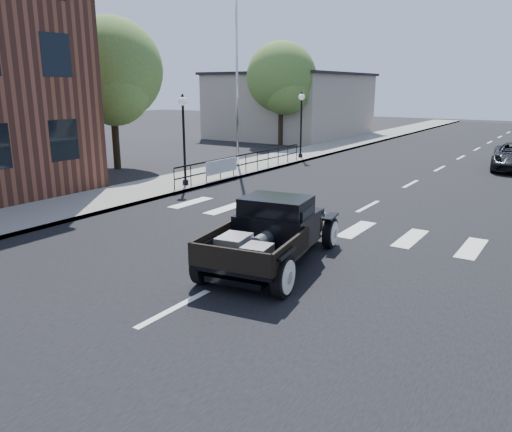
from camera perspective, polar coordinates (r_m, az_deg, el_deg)
The scene contains 13 objects.
ground at distance 11.98m, azimuth 0.47°, elevation -5.52°, with size 120.00×120.00×0.00m, color black.
road at distance 25.53m, azimuth 19.18°, elevation 4.51°, with size 14.00×80.00×0.02m, color black.
road_markings at distance 20.80m, azimuth 15.66°, elevation 2.61°, with size 12.00×60.00×0.06m, color silver, non-canonical shape.
sidewalk_left at distance 28.77m, azimuth 2.54°, elevation 6.49°, with size 3.00×80.00×0.15m, color gray.
low_building_left at distance 43.02m, azimuth 4.10°, elevation 12.39°, with size 10.00×12.00×5.00m, color #AAA08F.
railing at distance 23.88m, azimuth -1.17°, elevation 6.23°, with size 0.08×10.00×1.00m, color black, non-canonical shape.
banner at distance 22.26m, azimuth -3.93°, elevation 5.07°, with size 0.04×2.20×0.60m, color silver, non-canonical shape.
lamp_post_b at distance 20.76m, azimuth -8.23°, elevation 8.58°, with size 0.36×0.36×3.70m, color black, non-canonical shape.
lamp_post_c at distance 28.98m, azimuth 5.17°, elevation 10.34°, with size 0.36×0.36×3.70m, color black, non-canonical shape.
flagpole at distance 26.43m, azimuth -2.22°, elevation 18.98°, with size 0.12×0.12×12.00m, color silver.
big_tree_near at distance 26.63m, azimuth -16.07°, elevation 13.22°, with size 5.10×5.10×7.48m, color #4F7130, non-canonical shape.
big_tree_far at distance 36.55m, azimuth 2.89°, elevation 13.78°, with size 4.93×4.93×7.24m, color #4F7130, non-canonical shape.
hotrod_pickup at distance 11.67m, azimuth 1.91°, elevation -1.82°, with size 2.22×4.76×1.65m, color black, non-canonical shape.
Camera 1 is at (6.12, -9.44, 4.12)m, focal length 35.00 mm.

